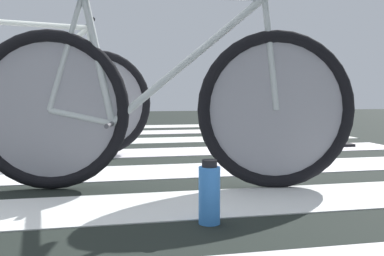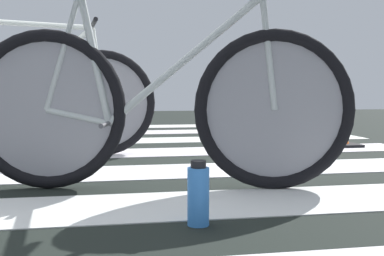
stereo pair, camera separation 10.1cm
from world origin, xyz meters
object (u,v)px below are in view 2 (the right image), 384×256
at_px(bicycle_2_of_2, 22,99).
at_px(water_bottle, 198,195).
at_px(traffic_cone, 326,116).
at_px(bicycle_1_of_2, 159,104).

distance_m(bicycle_2_of_2, water_bottle, 1.86).
distance_m(bicycle_2_of_2, traffic_cone, 2.30).
relative_size(bicycle_1_of_2, bicycle_2_of_2, 0.99).
relative_size(bicycle_1_of_2, traffic_cone, 3.44).
relative_size(bicycle_2_of_2, traffic_cone, 3.47).
xyz_separation_m(bicycle_2_of_2, traffic_cone, (2.27, 0.33, -0.15)).
height_order(bicycle_2_of_2, traffic_cone, bicycle_2_of_2).
distance_m(bicycle_1_of_2, bicycle_2_of_2, 1.31).
bearing_deg(water_bottle, bicycle_2_of_2, 117.58).
xyz_separation_m(bicycle_2_of_2, water_bottle, (0.85, -1.63, -0.28)).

